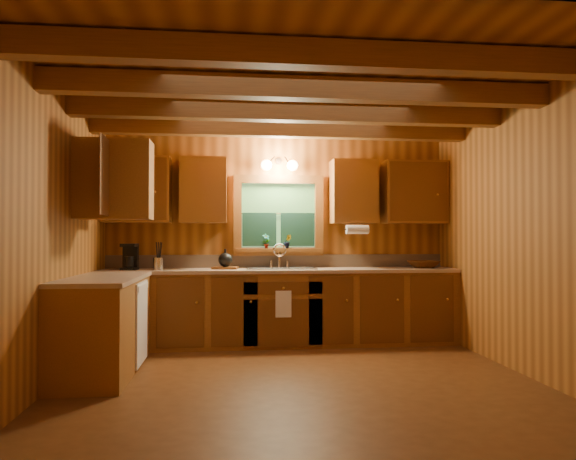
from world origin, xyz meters
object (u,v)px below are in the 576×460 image
Objects in this scene: coffee_maker at (130,257)px; wicker_basket at (424,264)px; cutting_board at (225,268)px; sink at (281,272)px.

coffee_maker is 3.52m from wicker_basket.
cutting_board is 2.42m from wicker_basket.
wicker_basket is (1.76, -0.03, 0.09)m from sink.
cutting_board is (1.10, 0.02, -0.14)m from coffee_maker.
sink is at bearing 179.14° from wicker_basket.
coffee_maker is at bearing 179.68° from wicker_basket.
sink is 2.78× the size of cutting_board.
sink is at bearing 5.17° from coffee_maker.
coffee_maker is 0.84× the size of wicker_basket.
cutting_board is at bearing 179.17° from wicker_basket.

